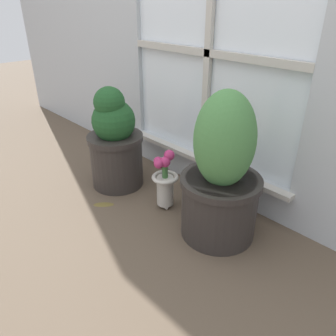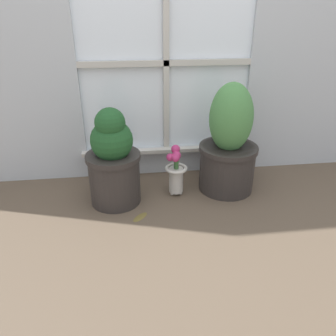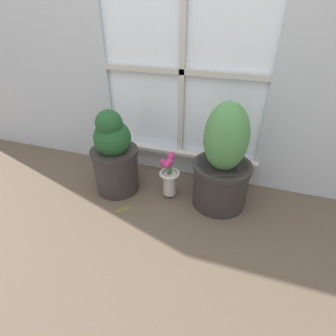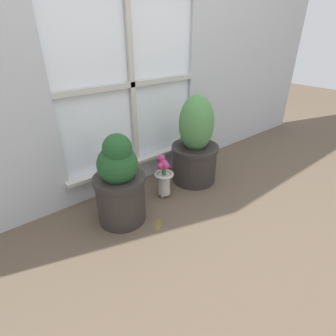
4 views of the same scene
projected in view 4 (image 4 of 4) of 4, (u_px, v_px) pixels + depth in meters
The scene contains 5 objects.
ground_plane at pixel (191, 217), 1.71m from camera, with size 10.00×10.00×0.00m, color brown.
potted_plant_left at pixel (120, 183), 1.57m from camera, with size 0.31×0.31×0.58m.
potted_plant_right at pixel (195, 146), 1.99m from camera, with size 0.36×0.36×0.68m.
flower_vase at pixel (164, 177), 1.85m from camera, with size 0.14×0.14×0.32m.
fallen_leaf at pixel (158, 224), 1.64m from camera, with size 0.11×0.11×0.01m.
Camera 4 is at (-0.97, -0.95, 1.09)m, focal length 28.00 mm.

